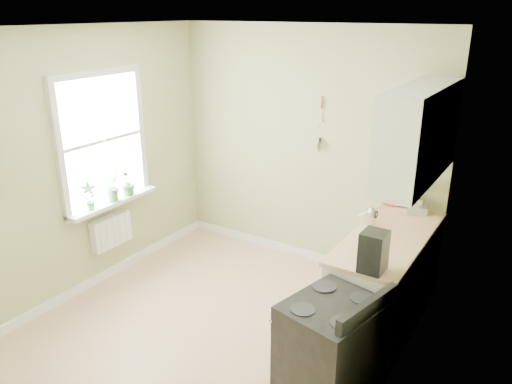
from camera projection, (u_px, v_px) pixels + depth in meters
The scene contains 21 objects.
floor at pixel (211, 332), 4.67m from camera, with size 3.20×3.60×0.02m, color tan.
ceiling at pixel (200, 26), 3.73m from camera, with size 3.20×3.60×0.02m, color white.
wall_back at pixel (304, 148), 5.63m from camera, with size 3.20×0.02×2.70m, color #B6BA7F.
wall_left at pixel (79, 166), 5.00m from camera, with size 0.02×3.60×2.70m, color #B6BA7F.
wall_right at pixel (394, 240), 3.39m from camera, with size 0.02×3.60×2.70m, color #B6BA7F.
base_cabinets at pixel (386, 282), 4.65m from camera, with size 0.60×1.60×0.87m, color white.
countertop at pixel (389, 237), 4.50m from camera, with size 0.64×1.60×0.04m, color beige.
upper_cabinets at pixel (420, 133), 4.18m from camera, with size 0.35×1.40×0.80m, color white.
window at pixel (102, 141), 5.16m from camera, with size 0.06×1.14×1.44m.
window_sill at pixel (113, 202), 5.35m from camera, with size 0.18×1.14×0.04m, color white.
radiator at pixel (111, 231), 5.44m from camera, with size 0.12×0.50×0.35m, color white.
wall_utensils at pixel (320, 132), 5.43m from camera, with size 0.02×0.14×0.58m.
stove at pixel (330, 352), 3.72m from camera, with size 0.74×0.80×0.96m.
stand_mixer at pixel (418, 195), 5.01m from camera, with size 0.27×0.35×0.38m.
kettle at pixel (371, 216), 4.70m from camera, with size 0.17×0.10×0.17m.
coffee_maker at pixel (373, 252), 3.84m from camera, with size 0.19×0.21×0.33m.
red_tray at pixel (391, 189), 5.13m from camera, with size 0.35×0.35×0.02m, color #AD3524.
jar at pixel (376, 234), 4.41m from camera, with size 0.08×0.08×0.08m.
plant_a at pixel (89, 196), 5.04m from camera, with size 0.16×0.11×0.30m, color #387D3B.
plant_b at pixel (113, 186), 5.30m from camera, with size 0.18×0.14×0.32m, color #387D3B.
plant_c at pixel (127, 183), 5.46m from camera, with size 0.16×0.16×0.28m, color #387D3B.
Camera 1 is at (2.45, -3.10, 2.83)m, focal length 35.00 mm.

